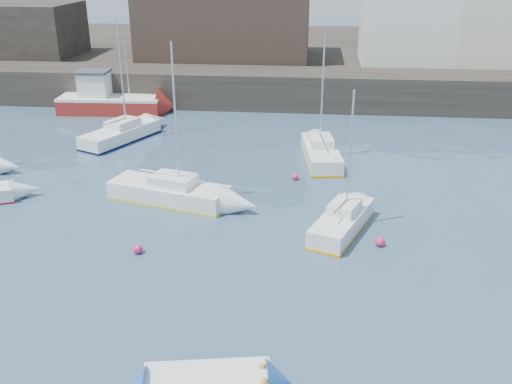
# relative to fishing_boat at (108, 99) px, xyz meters

# --- Properties ---
(quay_wall) EXTENTS (90.00, 5.00, 3.00)m
(quay_wall) POSITION_rel_fishing_boat_xyz_m (14.35, 3.51, 0.42)
(quay_wall) COLOR #28231E
(quay_wall) RESTS_ON ground
(land_strip) EXTENTS (90.00, 32.00, 2.80)m
(land_strip) POSITION_rel_fishing_boat_xyz_m (14.35, 21.51, 0.32)
(land_strip) COLOR #28231E
(land_strip) RESTS_ON ground
(bldg_east_d) EXTENTS (11.14, 11.14, 8.95)m
(bldg_east_d) POSITION_rel_fishing_boat_xyz_m (25.35, 10.01, 6.29)
(bldg_east_d) COLOR white
(bldg_east_d) RESTS_ON land_strip
(warehouse) EXTENTS (16.40, 10.40, 7.60)m
(warehouse) POSITION_rel_fishing_boat_xyz_m (8.35, 11.51, 5.54)
(warehouse) COLOR #3D2D26
(warehouse) RESTS_ON land_strip
(bldg_west) EXTENTS (14.00, 8.00, 5.00)m
(bldg_west) POSITION_rel_fishing_boat_xyz_m (-13.65, 10.51, 4.22)
(bldg_west) COLOR #353028
(bldg_west) RESTS_ON land_strip
(fishing_boat) EXTENTS (8.57, 3.58, 5.58)m
(fishing_boat) POSITION_rel_fishing_boat_xyz_m (0.00, 0.00, 0.00)
(fishing_boat) COLOR maroon
(fishing_boat) RESTS_ON ground
(sailboat_b) EXTENTS (6.92, 3.83, 8.49)m
(sailboat_b) POSITION_rel_fishing_boat_xyz_m (9.49, -17.66, -0.53)
(sailboat_b) COLOR white
(sailboat_b) RESTS_ON ground
(sailboat_c) EXTENTS (3.46, 5.41, 6.80)m
(sailboat_c) POSITION_rel_fishing_boat_xyz_m (18.60, -20.35, -0.56)
(sailboat_c) COLOR white
(sailboat_c) RESTS_ON ground
(sailboat_f) EXTENTS (2.74, 6.32, 7.95)m
(sailboat_f) POSITION_rel_fishing_boat_xyz_m (17.64, -10.41, -0.52)
(sailboat_f) COLOR white
(sailboat_f) RESTS_ON ground
(sailboat_h) EXTENTS (4.59, 6.67, 8.25)m
(sailboat_h) POSITION_rel_fishing_boat_xyz_m (3.52, -7.57, -0.54)
(sailboat_h) COLOR white
(sailboat_h) RESTS_ON ground
(buoy_near) EXTENTS (0.45, 0.45, 0.45)m
(buoy_near) POSITION_rel_fishing_boat_xyz_m (9.43, -23.47, -1.08)
(buoy_near) COLOR #ED226B
(buoy_near) RESTS_ON ground
(buoy_mid) EXTENTS (0.45, 0.45, 0.45)m
(buoy_mid) POSITION_rel_fishing_boat_xyz_m (20.29, -21.72, -1.08)
(buoy_mid) COLOR #ED226B
(buoy_mid) RESTS_ON ground
(buoy_far) EXTENTS (0.40, 0.40, 0.40)m
(buoy_far) POSITION_rel_fishing_boat_xyz_m (16.12, -13.88, -1.08)
(buoy_far) COLOR #ED226B
(buoy_far) RESTS_ON ground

